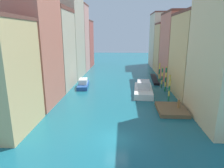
{
  "coord_description": "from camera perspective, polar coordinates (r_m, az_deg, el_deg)",
  "views": [
    {
      "loc": [
        0.58,
        -19.63,
        11.32
      ],
      "look_at": [
        -1.57,
        18.66,
        1.5
      ],
      "focal_mm": 31.74,
      "sensor_mm": 36.0,
      "label": 1
    }
  ],
  "objects": [
    {
      "name": "ground_plane",
      "position": [
        45.56,
        2.39,
        -0.04
      ],
      "size": [
        154.0,
        154.0,
        0.0
      ],
      "primitive_type": "plane",
      "color": "#196070"
    },
    {
      "name": "building_left_0",
      "position": [
        25.9,
        -29.34,
        2.02
      ],
      "size": [
        6.18,
        8.3,
        13.2
      ],
      "color": "#DBB77A",
      "rests_on": "ground"
    },
    {
      "name": "building_left_1",
      "position": [
        33.77,
        -21.58,
        11.92
      ],
      "size": [
        6.18,
        9.77,
        20.88
      ],
      "color": "#C6705B",
      "rests_on": "ground"
    },
    {
      "name": "building_left_2",
      "position": [
        43.12,
        -15.83,
        9.67
      ],
      "size": [
        6.18,
        9.76,
        16.35
      ],
      "color": "#BCB299",
      "rests_on": "ground"
    },
    {
      "name": "building_left_3",
      "position": [
        53.06,
        -12.3,
        13.13
      ],
      "size": [
        6.18,
        11.06,
        20.92
      ],
      "color": "#BCB299",
      "rests_on": "ground"
    },
    {
      "name": "building_left_4",
      "position": [
        62.35,
        -9.91,
        12.8
      ],
      "size": [
        6.18,
        7.68,
        19.67
      ],
      "color": "tan",
      "rests_on": "ground"
    },
    {
      "name": "building_left_5",
      "position": [
        70.91,
        -8.26,
        11.39
      ],
      "size": [
        6.18,
        8.83,
        15.61
      ],
      "color": "#B25147",
      "rests_on": "ground"
    },
    {
      "name": "building_right_1",
      "position": [
        39.37,
        22.3,
        7.82
      ],
      "size": [
        6.18,
        12.09,
        15.1
      ],
      "color": "#DBB77A",
      "rests_on": "ground"
    },
    {
      "name": "building_right_2",
      "position": [
        50.8,
        18.02,
        10.09
      ],
      "size": [
        6.18,
        11.67,
        16.27
      ],
      "color": "#C6705B",
      "rests_on": "ground"
    },
    {
      "name": "building_right_3",
      "position": [
        61.5,
        15.41,
        9.97
      ],
      "size": [
        6.18,
        9.47,
        14.29
      ],
      "color": "#DBB77A",
      "rests_on": "ground"
    },
    {
      "name": "building_right_4",
      "position": [
        72.34,
        13.67,
        12.17
      ],
      "size": [
        6.18,
        12.14,
        18.09
      ],
      "color": "beige",
      "rests_on": "ground"
    },
    {
      "name": "waterfront_dock",
      "position": [
        31.15,
        16.74,
        -7.04
      ],
      "size": [
        4.16,
        5.47,
        0.55
      ],
      "color": "brown",
      "rests_on": "ground"
    },
    {
      "name": "person_on_dock",
      "position": [
        31.14,
        18.65,
        -5.29
      ],
      "size": [
        0.36,
        0.36,
        1.51
      ],
      "color": "olive",
      "rests_on": "waterfront_dock"
    },
    {
      "name": "mooring_pole_0",
      "position": [
        35.14,
        16.17,
        -1.64
      ],
      "size": [
        0.31,
        0.31,
        3.86
      ],
      "color": "#197247",
      "rests_on": "ground"
    },
    {
      "name": "mooring_pole_1",
      "position": [
        37.77,
        16.18,
        -0.39
      ],
      "size": [
        0.3,
        0.3,
        4.05
      ],
      "color": "#197247",
      "rests_on": "ground"
    },
    {
      "name": "mooring_pole_2",
      "position": [
        40.77,
        15.21,
        1.49
      ],
      "size": [
        0.35,
        0.35,
        5.08
      ],
      "color": "#197247",
      "rests_on": "ground"
    },
    {
      "name": "mooring_pole_3",
      "position": [
        43.36,
        14.21,
        1.9
      ],
      "size": [
        0.33,
        0.33,
        4.49
      ],
      "color": "#197247",
      "rests_on": "ground"
    },
    {
      "name": "mooring_pole_4",
      "position": [
        46.99,
        13.46,
        3.1
      ],
      "size": [
        0.35,
        0.35,
        4.82
      ],
      "color": "#197247",
      "rests_on": "ground"
    },
    {
      "name": "vaporetto_white",
      "position": [
        38.78,
        8.98,
        -1.46
      ],
      "size": [
        3.97,
        9.24,
        2.46
      ],
      "color": "white",
      "rests_on": "ground"
    },
    {
      "name": "gondola_black",
      "position": [
        50.64,
        12.16,
        1.41
      ],
      "size": [
        1.83,
        11.02,
        0.51
      ],
      "color": "black",
      "rests_on": "ground"
    },
    {
      "name": "motorboat_0",
      "position": [
        43.42,
        -8.28,
        0.03
      ],
      "size": [
        2.8,
        6.85,
        1.82
      ],
      "color": "#234C93",
      "rests_on": "ground"
    }
  ]
}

